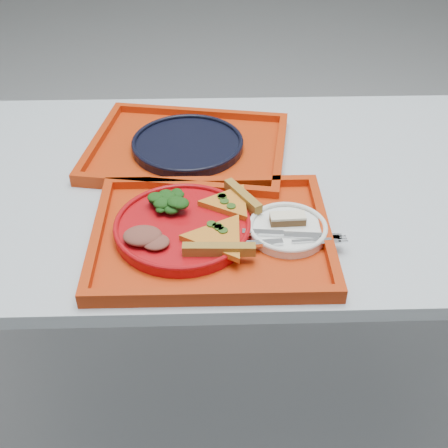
% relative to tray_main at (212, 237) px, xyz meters
% --- Properties ---
extents(ground, '(10.00, 10.00, 0.00)m').
position_rel_tray_main_xyz_m(ground, '(0.15, 0.21, -0.76)').
color(ground, gray).
rests_on(ground, ground).
extents(table, '(1.60, 0.80, 0.75)m').
position_rel_tray_main_xyz_m(table, '(0.15, 0.21, -0.08)').
color(table, '#AEB9C4').
rests_on(table, ground).
extents(tray_main, '(0.45, 0.35, 0.01)m').
position_rel_tray_main_xyz_m(tray_main, '(0.00, 0.00, 0.00)').
color(tray_main, '#AF2B09').
rests_on(tray_main, table).
extents(tray_far, '(0.50, 0.42, 0.01)m').
position_rel_tray_main_xyz_m(tray_far, '(-0.05, 0.32, 0.00)').
color(tray_far, '#AF2B09').
rests_on(tray_far, table).
extents(dinner_plate, '(0.26, 0.26, 0.02)m').
position_rel_tray_main_xyz_m(dinner_plate, '(-0.05, 0.01, 0.02)').
color(dinner_plate, '#A60B10').
rests_on(dinner_plate, tray_main).
extents(side_plate, '(0.15, 0.15, 0.01)m').
position_rel_tray_main_xyz_m(side_plate, '(0.14, 0.00, 0.01)').
color(side_plate, white).
rests_on(side_plate, tray_main).
extents(navy_plate, '(0.26, 0.26, 0.02)m').
position_rel_tray_main_xyz_m(navy_plate, '(-0.05, 0.32, 0.01)').
color(navy_plate, black).
rests_on(navy_plate, tray_far).
extents(pizza_slice_a, '(0.13, 0.15, 0.02)m').
position_rel_tray_main_xyz_m(pizza_slice_a, '(0.01, -0.04, 0.03)').
color(pizza_slice_a, gold).
rests_on(pizza_slice_a, dinner_plate).
extents(pizza_slice_b, '(0.16, 0.16, 0.02)m').
position_rel_tray_main_xyz_m(pizza_slice_b, '(0.04, 0.07, 0.03)').
color(pizza_slice_b, gold).
rests_on(pizza_slice_b, dinner_plate).
extents(salad_heap, '(0.08, 0.07, 0.04)m').
position_rel_tray_main_xyz_m(salad_heap, '(-0.09, 0.07, 0.04)').
color(salad_heap, black).
rests_on(salad_heap, dinner_plate).
extents(meat_portion, '(0.07, 0.06, 0.02)m').
position_rel_tray_main_xyz_m(meat_portion, '(-0.13, -0.03, 0.03)').
color(meat_portion, brown).
rests_on(meat_portion, dinner_plate).
extents(dessert_bar, '(0.07, 0.03, 0.02)m').
position_rel_tray_main_xyz_m(dessert_bar, '(0.15, 0.02, 0.03)').
color(dessert_bar, '#4C3119').
rests_on(dessert_bar, side_plate).
extents(knife, '(0.19, 0.03, 0.01)m').
position_rel_tray_main_xyz_m(knife, '(0.15, -0.02, 0.02)').
color(knife, silver).
rests_on(knife, side_plate).
extents(fork, '(0.19, 0.03, 0.01)m').
position_rel_tray_main_xyz_m(fork, '(0.15, -0.04, 0.02)').
color(fork, silver).
rests_on(fork, side_plate).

